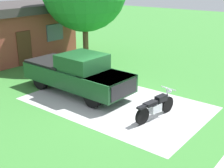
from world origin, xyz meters
name	(u,v)px	position (x,y,z in m)	size (l,w,h in m)	color
ground_plane	(116,103)	(0.00, 0.00, 0.00)	(80.00, 80.00, 0.00)	#367630
driveway_pad	(116,103)	(0.00, 0.00, 0.00)	(4.82, 7.71, 0.01)	#A5A5A5
motorcycle	(156,106)	(-0.17, -2.09, 0.47)	(2.21, 0.70, 1.09)	black
pickup_truck	(76,73)	(-0.07, 2.31, 0.95)	(2.12, 5.67, 1.90)	black
neighbor_house	(0,32)	(1.33, 10.68, 1.79)	(9.60, 5.60, 3.50)	brown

